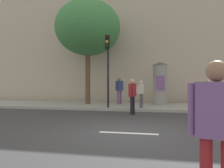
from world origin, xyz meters
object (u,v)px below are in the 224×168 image
object	(u,v)px
pedestrian_in_dark_shirt	(208,89)
pedestrian_in_red_top	(119,88)
poster_column	(160,83)
pedestrian_near_pole	(141,92)
pedestrian_tallest	(217,124)
traffic_light	(108,59)
street_tree	(88,28)
pedestrian_in_light_jacket	(132,93)

from	to	relation	value
pedestrian_in_dark_shirt	pedestrian_in_red_top	distance (m)	5.73
poster_column	pedestrian_near_pole	size ratio (longest dim) A/B	1.80
poster_column	pedestrian_in_dark_shirt	size ratio (longest dim) A/B	1.67
poster_column	pedestrian_in_red_top	distance (m)	2.62
poster_column	pedestrian_tallest	size ratio (longest dim) A/B	1.54
traffic_light	pedestrian_tallest	bearing A→B (deg)	-70.66
street_tree	pedestrian_near_pole	xyz separation A→B (m)	(3.56, -1.61, -4.11)
pedestrian_in_red_top	street_tree	bearing A→B (deg)	-173.67
traffic_light	pedestrian_in_dark_shirt	xyz separation A→B (m)	(5.96, 3.13, -1.74)
poster_column	pedestrian_in_light_jacket	distance (m)	3.91
pedestrian_near_pole	pedestrian_in_red_top	size ratio (longest dim) A/B	0.86
traffic_light	pedestrian_in_dark_shirt	world-z (taller)	traffic_light
traffic_light	pedestrian_near_pole	world-z (taller)	traffic_light
pedestrian_near_pole	poster_column	bearing A→B (deg)	60.91
poster_column	street_tree	bearing A→B (deg)	-175.56
traffic_light	pedestrian_in_red_top	bearing A→B (deg)	82.16
pedestrian_in_light_jacket	street_tree	bearing A→B (deg)	135.07
traffic_light	pedestrian_in_dark_shirt	bearing A→B (deg)	27.71
poster_column	pedestrian_tallest	world-z (taller)	poster_column
poster_column	street_tree	distance (m)	5.91
traffic_light	poster_column	distance (m)	3.95
pedestrian_in_light_jacket	pedestrian_in_red_top	world-z (taller)	pedestrian_in_red_top
poster_column	pedestrian_near_pole	bearing A→B (deg)	-119.09
street_tree	traffic_light	bearing A→B (deg)	-48.05
street_tree	pedestrian_in_red_top	distance (m)	4.45
street_tree	pedestrian_tallest	distance (m)	12.81
pedestrian_tallest	pedestrian_in_dark_shirt	xyz separation A→B (m)	(2.76, 12.25, 0.08)
pedestrian_in_light_jacket	pedestrian_near_pole	bearing A→B (deg)	79.46
traffic_light	pedestrian_near_pole	distance (m)	2.59
traffic_light	pedestrian_tallest	size ratio (longest dim) A/B	2.27
pedestrian_in_light_jacket	pedestrian_in_dark_shirt	world-z (taller)	pedestrian_in_dark_shirt
street_tree	pedestrian_tallest	size ratio (longest dim) A/B	3.88
pedestrian_in_light_jacket	pedestrian_tallest	xyz separation A→B (m)	(1.70, -7.83, 0.02)
poster_column	pedestrian_near_pole	xyz separation A→B (m)	(-1.10, -1.97, -0.49)
poster_column	traffic_light	bearing A→B (deg)	-141.37
street_tree	pedestrian_in_red_top	bearing A→B (deg)	6.33
poster_column	pedestrian_near_pole	world-z (taller)	poster_column
pedestrian_in_light_jacket	pedestrian_near_pole	xyz separation A→B (m)	(0.31, 1.64, 0.02)
pedestrian_in_dark_shirt	street_tree	bearing A→B (deg)	-171.37
traffic_light	street_tree	bearing A→B (deg)	131.95
traffic_light	pedestrian_near_pole	xyz separation A→B (m)	(1.80, 0.35, -1.82)
street_tree	pedestrian_in_red_top	xyz separation A→B (m)	(2.06, 0.23, -3.93)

